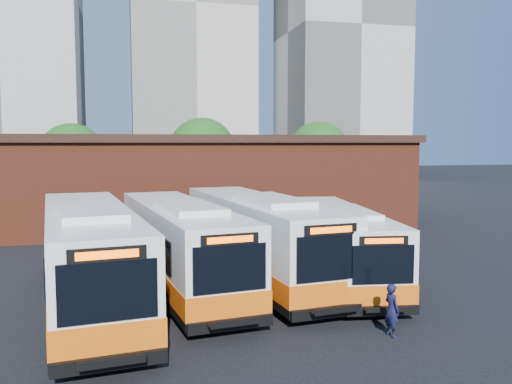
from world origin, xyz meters
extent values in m
plane|color=black|center=(0.00, 0.00, 0.00)|extent=(220.00, 220.00, 0.00)
cube|color=white|center=(-6.66, 0.96, 1.96)|extent=(4.54, 13.53, 3.15)
cube|color=orange|center=(-6.66, 0.96, 1.05)|extent=(4.61, 13.59, 0.77)
cube|color=black|center=(-6.66, 0.96, 0.50)|extent=(4.59, 13.58, 0.28)
cube|color=black|center=(-5.78, -5.66, 2.27)|extent=(2.39, 0.38, 1.49)
cube|color=black|center=(-5.78, -5.67, 3.19)|extent=(1.87, 0.31, 0.35)
cube|color=#FF5905|center=(-5.77, -5.70, 3.19)|extent=(1.48, 0.22, 0.20)
cube|color=black|center=(-5.77, -5.72, 0.50)|extent=(2.82, 0.52, 0.35)
cube|color=black|center=(-5.74, -5.97, 0.61)|extent=(1.65, 0.63, 0.07)
cube|color=black|center=(-5.71, -6.17, 0.69)|extent=(1.60, 0.26, 0.20)
cube|color=black|center=(-8.14, 1.20, 2.27)|extent=(1.42, 10.27, 1.16)
cube|color=black|center=(-5.29, 1.58, 2.27)|extent=(1.42, 10.27, 1.16)
cube|color=white|center=(-6.44, -0.69, 3.65)|extent=(2.51, 4.86, 0.24)
cylinder|color=black|center=(-7.43, -2.94, 0.55)|extent=(0.50, 1.14, 1.11)
cylinder|color=black|center=(-4.90, -2.60, 0.55)|extent=(0.50, 1.14, 1.11)
cylinder|color=black|center=(-8.39, 4.30, 0.55)|extent=(0.50, 1.14, 1.11)
cylinder|color=black|center=(-5.86, 4.63, 0.55)|extent=(0.50, 1.14, 1.11)
cube|color=white|center=(-3.23, 2.79, 1.87)|extent=(4.40, 12.89, 3.00)
cube|color=orange|center=(-3.23, 2.79, 1.00)|extent=(4.46, 12.95, 0.74)
cube|color=black|center=(-3.23, 2.79, 0.47)|extent=(4.44, 12.94, 0.26)
cube|color=black|center=(-2.36, -3.51, 2.16)|extent=(2.27, 0.38, 1.42)
cube|color=black|center=(-2.36, -3.52, 3.03)|extent=(1.78, 0.31, 0.34)
cube|color=#FF5905|center=(-2.35, -3.55, 3.03)|extent=(1.41, 0.22, 0.19)
cube|color=black|center=(-2.35, -3.57, 0.47)|extent=(2.68, 0.51, 0.34)
cube|color=black|center=(-2.32, -3.81, 0.58)|extent=(1.57, 0.61, 0.06)
cube|color=black|center=(-2.29, -4.00, 0.65)|extent=(1.52, 0.25, 0.19)
cube|color=black|center=(-4.64, 3.02, 2.16)|extent=(1.41, 9.78, 1.11)
cube|color=black|center=(-1.93, 3.39, 2.16)|extent=(1.41, 9.78, 1.11)
cube|color=white|center=(-3.01, 1.22, 3.48)|extent=(2.42, 4.63, 0.23)
cylinder|color=black|center=(-3.94, -0.93, 0.53)|extent=(0.48, 1.09, 1.05)
cylinder|color=black|center=(-1.53, -0.59, 0.53)|extent=(0.48, 1.09, 1.05)
cylinder|color=black|center=(-4.90, 5.96, 0.53)|extent=(0.48, 1.09, 1.05)
cylinder|color=black|center=(-2.49, 6.29, 0.53)|extent=(0.48, 1.09, 1.05)
cube|color=white|center=(0.15, 3.41, 1.93)|extent=(4.37, 13.32, 3.10)
cube|color=orange|center=(0.15, 3.41, 1.03)|extent=(4.43, 13.38, 0.76)
cube|color=black|center=(0.15, 3.41, 0.49)|extent=(4.42, 13.36, 0.27)
cube|color=black|center=(0.96, -3.11, 2.23)|extent=(2.35, 0.36, 1.47)
cube|color=black|center=(0.96, -3.12, 3.14)|extent=(1.85, 0.29, 0.35)
cube|color=#FF5905|center=(0.96, -3.16, 3.14)|extent=(1.46, 0.20, 0.20)
cube|color=black|center=(0.97, -3.18, 0.49)|extent=(2.78, 0.49, 0.35)
cube|color=black|center=(1.00, -3.42, 0.60)|extent=(1.62, 0.61, 0.07)
cube|color=black|center=(1.02, -3.62, 0.68)|extent=(1.57, 0.24, 0.20)
cube|color=black|center=(-1.31, 3.66, 2.23)|extent=(1.31, 10.12, 1.14)
cube|color=black|center=(1.50, 4.01, 2.23)|extent=(1.31, 10.12, 1.14)
cube|color=white|center=(0.35, 1.79, 3.59)|extent=(2.44, 4.77, 0.24)
cylinder|color=black|center=(-0.64, -0.42, 0.54)|extent=(0.48, 1.12, 1.09)
cylinder|color=black|center=(1.85, -0.11, 0.54)|extent=(0.48, 1.12, 1.09)
cylinder|color=black|center=(-1.53, 6.71, 0.54)|extent=(0.48, 1.12, 1.09)
cylinder|color=black|center=(0.96, 7.02, 0.54)|extent=(0.48, 1.12, 1.09)
cube|color=white|center=(3.52, 2.45, 1.68)|extent=(3.93, 11.59, 2.70)
cube|color=orange|center=(3.52, 2.45, 0.90)|extent=(3.99, 11.64, 0.66)
cube|color=black|center=(3.52, 2.45, 0.43)|extent=(3.98, 11.63, 0.24)
cube|color=black|center=(2.75, -3.21, 1.94)|extent=(2.04, 0.33, 1.28)
cube|color=black|center=(2.75, -3.22, 2.73)|extent=(1.60, 0.27, 0.30)
cube|color=#FF5905|center=(2.74, -3.25, 2.73)|extent=(1.27, 0.19, 0.17)
cube|color=black|center=(2.74, -3.27, 0.43)|extent=(2.41, 0.46, 0.30)
cube|color=black|center=(2.71, -3.48, 0.52)|extent=(1.41, 0.54, 0.06)
cube|color=black|center=(2.69, -3.65, 0.59)|extent=(1.37, 0.22, 0.17)
cube|color=black|center=(2.36, 2.99, 1.94)|extent=(1.25, 8.79, 0.99)
cube|color=black|center=(4.80, 2.65, 1.94)|extent=(1.25, 8.79, 0.99)
cube|color=white|center=(3.33, 1.04, 3.13)|extent=(2.17, 4.16, 0.21)
cylinder|color=black|center=(2.00, -0.60, 0.47)|extent=(0.43, 0.98, 0.95)
cylinder|color=black|center=(4.17, -0.89, 0.47)|extent=(0.43, 0.98, 0.95)
cylinder|color=black|center=(2.85, 5.60, 0.47)|extent=(0.43, 0.98, 0.95)
cylinder|color=black|center=(5.02, 5.30, 0.47)|extent=(0.43, 0.98, 0.95)
imported|color=black|center=(2.47, -4.39, 0.81)|extent=(0.49, 0.66, 1.63)
cube|color=maroon|center=(0.00, 20.00, 3.00)|extent=(28.00, 12.00, 6.00)
cube|color=black|center=(0.00, 20.00, 6.15)|extent=(28.60, 12.60, 0.50)
cube|color=black|center=(3.00, 13.97, 1.20)|extent=(1.20, 0.08, 2.40)
cylinder|color=#382314|center=(-10.00, 32.00, 1.35)|extent=(0.36, 0.36, 2.70)
sphere|color=#1F5518|center=(-10.00, 32.00, 4.65)|extent=(6.00, 6.00, 6.00)
cylinder|color=#382314|center=(2.00, 34.00, 1.48)|extent=(0.36, 0.36, 2.95)
sphere|color=#1F5518|center=(2.00, 34.00, 5.08)|extent=(6.56, 6.56, 6.56)
cylinder|color=#382314|center=(13.00, 31.00, 1.40)|extent=(0.36, 0.36, 2.81)
sphere|color=#1F5518|center=(13.00, 31.00, 4.84)|extent=(6.24, 6.24, 6.24)
cube|color=#B5AFA7|center=(-22.00, 72.00, 27.50)|extent=(20.00, 18.00, 55.00)
cube|color=#BAB5AA|center=(7.00, 86.00, 30.00)|extent=(22.00, 20.00, 60.00)
cube|color=#B5AFA7|center=(30.00, 68.00, 24.00)|extent=(18.00, 18.00, 48.00)
camera|label=1|loc=(-5.29, -19.02, 5.86)|focal=38.00mm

